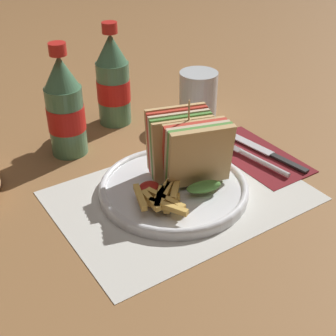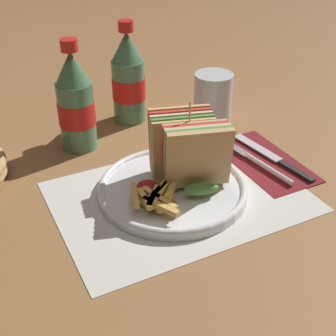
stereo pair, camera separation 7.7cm
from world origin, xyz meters
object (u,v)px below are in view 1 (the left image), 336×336
object	(u,v)px
club_sandwich	(188,149)
plate_main	(175,189)
knife	(264,151)
coke_bottle_near	(65,108)
coke_bottle_far	(113,82)
fork	(256,159)
glass_near	(198,99)

from	to	relation	value
club_sandwich	plate_main	bearing A→B (deg)	-161.97
knife	plate_main	bearing A→B (deg)	176.47
plate_main	club_sandwich	distance (m)	0.07
coke_bottle_near	coke_bottle_far	distance (m)	0.15
fork	glass_near	world-z (taller)	glass_near
club_sandwich	coke_bottle_near	size ratio (longest dim) A/B	0.66
fork	knife	distance (m)	0.04
knife	coke_bottle_far	size ratio (longest dim) A/B	0.94
fork	coke_bottle_near	bearing A→B (deg)	132.40
knife	coke_bottle_near	xyz separation A→B (m)	(-0.30, 0.21, 0.08)
plate_main	fork	distance (m)	0.18
coke_bottle_near	club_sandwich	bearing A→B (deg)	-60.37
fork	glass_near	xyz separation A→B (m)	(0.02, 0.20, 0.04)
coke_bottle_far	glass_near	size ratio (longest dim) A/B	1.99
knife	coke_bottle_near	bearing A→B (deg)	137.89
glass_near	plate_main	bearing A→B (deg)	-134.17
coke_bottle_far	glass_near	xyz separation A→B (m)	(0.15, -0.09, -0.04)
coke_bottle_near	knife	bearing A→B (deg)	-34.72
fork	coke_bottle_near	size ratio (longest dim) A/B	0.88
club_sandwich	coke_bottle_far	size ratio (longest dim) A/B	0.66
coke_bottle_near	coke_bottle_far	size ratio (longest dim) A/B	1.00
fork	coke_bottle_near	world-z (taller)	coke_bottle_near
club_sandwich	knife	bearing A→B (deg)	1.13
knife	coke_bottle_far	distance (m)	0.33
club_sandwich	fork	distance (m)	0.16
coke_bottle_near	glass_near	size ratio (longest dim) A/B	1.99
coke_bottle_near	plate_main	bearing A→B (deg)	-68.62
glass_near	knife	bearing A→B (deg)	-84.47
plate_main	knife	world-z (taller)	plate_main
fork	glass_near	bearing A→B (deg)	77.46
knife	coke_bottle_far	xyz separation A→B (m)	(-0.17, 0.28, 0.08)
plate_main	coke_bottle_far	bearing A→B (deg)	81.26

